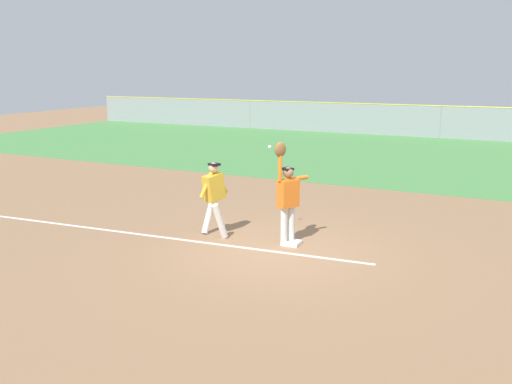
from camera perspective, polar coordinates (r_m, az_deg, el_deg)
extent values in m
plane|color=#936D4C|center=(11.93, 2.22, -6.01)|extent=(70.70, 70.70, 0.00)
cube|color=#4C8C47|center=(25.48, 15.73, 3.51)|extent=(47.16, 14.76, 0.01)
cube|color=white|center=(13.63, -13.61, -3.96)|extent=(11.97, 1.00, 0.01)
cube|color=white|center=(12.33, 3.65, -5.20)|extent=(0.40, 0.40, 0.08)
cylinder|color=silver|center=(12.30, 3.61, -3.37)|extent=(0.20, 0.20, 0.85)
cylinder|color=silver|center=(12.19, 2.87, -3.52)|extent=(0.20, 0.20, 0.85)
cube|color=orange|center=(12.07, 3.28, -0.13)|extent=(0.44, 0.51, 0.60)
sphere|color=#8C6647|center=(11.97, 3.31, 1.99)|extent=(0.31, 0.31, 0.23)
cube|color=black|center=(11.99, 3.22, 2.37)|extent=(0.29, 0.28, 0.05)
cylinder|color=orange|center=(11.81, 2.48, 2.62)|extent=(0.12, 0.12, 0.62)
cylinder|color=orange|center=(12.14, 4.12, 1.38)|extent=(0.38, 0.59, 0.09)
ellipsoid|color=brown|center=(11.76, 2.49, 4.35)|extent=(0.26, 0.31, 0.32)
cylinder|color=white|center=(12.61, -3.71, -2.98)|extent=(0.28, 0.46, 0.85)
cylinder|color=white|center=(13.11, -4.83, -2.39)|extent=(0.28, 0.46, 0.85)
cube|color=gold|center=(12.69, -4.33, 0.48)|extent=(0.41, 0.58, 0.66)
sphere|color=#DBAD84|center=(12.60, -4.37, 2.51)|extent=(0.29, 0.29, 0.23)
cube|color=black|center=(12.57, -4.28, 2.82)|extent=(0.27, 0.26, 0.05)
cylinder|color=gold|center=(12.81, -3.60, 0.99)|extent=(0.21, 0.41, 0.58)
cylinder|color=gold|center=(12.53, -5.09, 0.70)|extent=(0.21, 0.41, 0.58)
sphere|color=white|center=(12.44, 1.41, 4.63)|extent=(0.07, 0.07, 0.07)
cube|color=#93999E|center=(32.61, 18.32, 6.76)|extent=(47.16, 0.06, 1.74)
cylinder|color=yellow|center=(32.55, 18.43, 8.33)|extent=(47.16, 0.06, 0.06)
cylinder|color=gray|center=(42.87, -14.93, 8.20)|extent=(0.08, 0.08, 1.74)
cylinder|color=gray|center=(36.22, -0.60, 7.89)|extent=(0.08, 0.08, 1.74)
cylinder|color=gray|center=(32.61, 18.32, 6.76)|extent=(0.08, 0.08, 1.74)
cube|color=#23389E|center=(38.88, 3.44, 7.75)|extent=(4.45, 2.01, 0.55)
cube|color=#2D333D|center=(38.84, 3.45, 8.45)|extent=(2.24, 1.80, 0.40)
cylinder|color=black|center=(39.29, 5.94, 7.35)|extent=(0.61, 0.24, 0.60)
cylinder|color=black|center=(37.51, 4.98, 7.13)|extent=(0.61, 0.24, 0.60)
cylinder|color=black|center=(40.32, 2.01, 7.54)|extent=(0.61, 0.24, 0.60)
cylinder|color=black|center=(38.59, 0.90, 7.33)|extent=(0.61, 0.24, 0.60)
cube|color=#B7B7BC|center=(37.05, 11.45, 7.29)|extent=(4.59, 2.39, 0.55)
cube|color=#2D333D|center=(37.01, 11.48, 8.03)|extent=(2.39, 1.99, 0.40)
cylinder|color=black|center=(37.46, 14.05, 6.80)|extent=(0.62, 0.29, 0.60)
cylinder|color=black|center=(35.68, 13.03, 6.58)|extent=(0.62, 0.29, 0.60)
cylinder|color=black|center=(38.50, 9.94, 7.13)|extent=(0.62, 0.29, 0.60)
cylinder|color=black|center=(36.77, 8.76, 6.93)|extent=(0.62, 0.29, 0.60)
cube|color=white|center=(35.62, 19.97, 6.59)|extent=(4.41, 1.92, 0.55)
cube|color=#2D333D|center=(35.58, 20.03, 7.35)|extent=(2.21, 1.76, 0.40)
cylinder|color=black|center=(36.45, 22.40, 6.09)|extent=(0.60, 0.22, 0.60)
cylinder|color=black|center=(34.56, 22.14, 5.81)|extent=(0.60, 0.22, 0.60)
cylinder|color=black|center=(36.78, 17.88, 6.47)|extent=(0.60, 0.22, 0.60)
cylinder|color=black|center=(34.91, 17.38, 6.21)|extent=(0.60, 0.22, 0.60)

